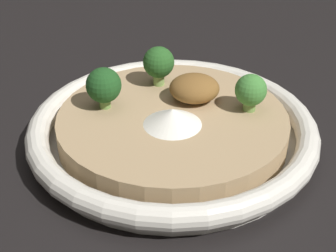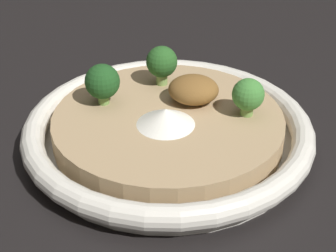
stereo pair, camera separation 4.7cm
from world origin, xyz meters
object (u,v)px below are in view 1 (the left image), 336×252
(broccoli_front_right, at_px, (99,86))
(broccoli_front, at_px, (154,63))
(broccoli_front_left, at_px, (246,91))
(risotto_bowl, at_px, (168,129))

(broccoli_front_right, relative_size, broccoli_front, 0.98)
(broccoli_front_left, relative_size, broccoli_front, 0.88)
(risotto_bowl, height_order, broccoli_front_left, broccoli_front_left)
(broccoli_front_left, bearing_deg, broccoli_front, -30.51)
(broccoli_front, bearing_deg, risotto_bowl, 103.16)
(risotto_bowl, distance_m, broccoli_front_left, 0.08)
(broccoli_front_left, xyz_separation_m, broccoli_front, (0.08, -0.05, 0.00))
(risotto_bowl, xyz_separation_m, broccoli_front_right, (0.06, -0.01, 0.04))
(broccoli_front_left, xyz_separation_m, broccoli_front_right, (0.13, -0.00, 0.00))
(broccoli_front_left, height_order, broccoli_front, broccoli_front)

